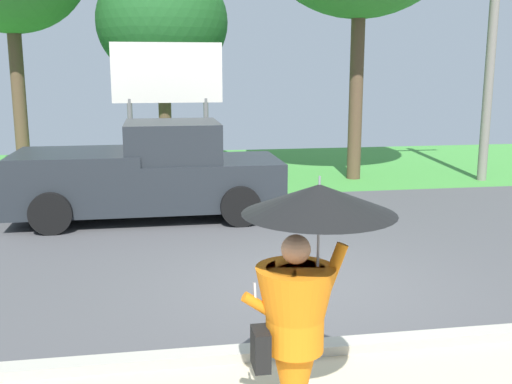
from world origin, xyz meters
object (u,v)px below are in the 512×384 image
at_px(monk_pedestrian, 301,304).
at_px(roadside_billboard, 167,84).
at_px(pickup_truck, 149,174).
at_px(utility_pole, 493,22).
at_px(tree_left_far, 162,23).

height_order(monk_pedestrian, roadside_billboard, roadside_billboard).
xyz_separation_m(monk_pedestrian, pickup_truck, (-1.17, 7.74, -0.29)).
bearing_deg(pickup_truck, monk_pedestrian, -75.46).
xyz_separation_m(utility_pole, tree_left_far, (-8.20, 2.95, 0.08)).
relative_size(monk_pedestrian, utility_pole, 0.27).
distance_m(utility_pole, tree_left_far, 8.71).
distance_m(monk_pedestrian, utility_pole, 13.13).
relative_size(utility_pole, roadside_billboard, 2.22).
bearing_deg(tree_left_far, monk_pedestrian, -86.93).
bearing_deg(pickup_truck, utility_pole, 22.99).
height_order(utility_pole, roadside_billboard, utility_pole).
bearing_deg(roadside_billboard, pickup_truck, -99.82).
bearing_deg(tree_left_far, pickup_truck, -94.63).
bearing_deg(roadside_billboard, utility_pole, -0.76).
height_order(pickup_truck, tree_left_far, tree_left_far).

